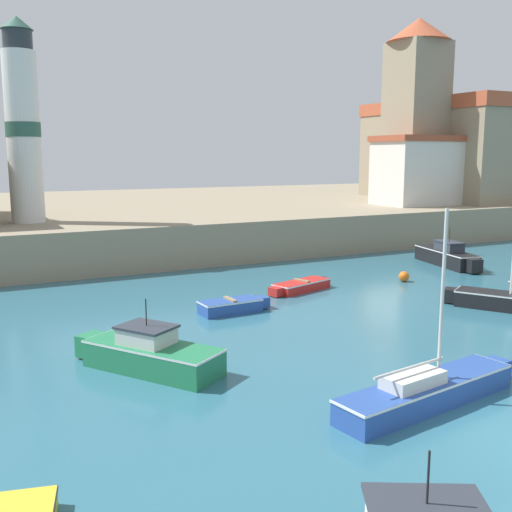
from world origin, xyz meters
TOP-DOWN VIEW (x-y plane):
  - quay_seawall at (0.00, 45.45)m, footprint 120.00×40.00m
  - dinghy_blue_0 at (-1.51, 15.06)m, footprint 3.30×1.29m
  - sailboat_blue_2 at (-0.85, 3.41)m, footprint 6.83×2.15m
  - motorboat_black_3 at (15.59, 19.29)m, footprint 2.56×6.11m
  - dinghy_red_4 at (3.42, 17.34)m, footprint 4.00×2.09m
  - motorboat_green_6 at (-7.03, 9.71)m, footprint 4.04×5.24m
  - mooring_buoy at (9.77, 16.69)m, footprint 0.58×0.58m
  - church at (30.81, 35.08)m, footprint 15.42×16.93m
  - lighthouse at (-8.00, 31.93)m, footprint 2.12×2.12m
  - harbor_shed_near_wharf at (24.00, 31.33)m, footprint 7.90×4.79m

SIDE VIEW (x-z plane):
  - dinghy_red_4 at x=3.42m, z-range -0.01..0.57m
  - mooring_buoy at x=9.77m, z-range 0.00..0.58m
  - dinghy_blue_0 at x=-1.51m, z-range -0.01..0.65m
  - sailboat_blue_2 at x=-0.85m, z-range -2.32..3.22m
  - motorboat_green_6 at x=-7.03m, z-range -0.62..1.77m
  - motorboat_black_3 at x=15.59m, z-range -0.63..1.84m
  - quay_seawall at x=0.00m, z-range 0.00..2.73m
  - harbor_shed_near_wharf at x=24.00m, z-range 2.75..8.60m
  - church at x=30.81m, z-range 0.13..15.99m
  - lighthouse at x=-8.00m, z-range 2.53..15.08m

